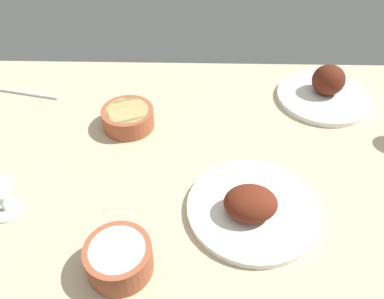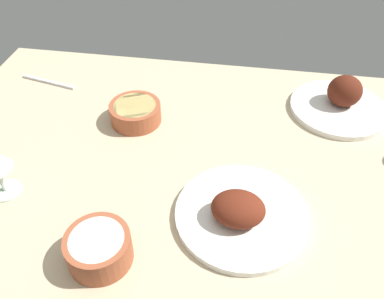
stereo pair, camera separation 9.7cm
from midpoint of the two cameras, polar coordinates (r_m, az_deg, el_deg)
dining_table at (r=100.10cm, az=2.78°, el=-1.81°), size 140.00×90.00×4.00cm
plate_center_main at (r=85.10cm, az=10.38°, el=-9.22°), size 28.75×28.75×7.86cm
plate_far_side at (r=121.14cm, az=23.07°, el=6.35°), size 27.21×27.21×10.26cm
bowl_cream at (r=78.20cm, az=-9.92°, el=-14.14°), size 12.78×12.78×6.45cm
bowl_pasta at (r=107.89cm, az=-5.71°, el=5.33°), size 13.99×13.99×5.36cm
fork_loose at (r=130.58cm, az=-18.22°, el=9.26°), size 18.63×4.89×0.80cm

